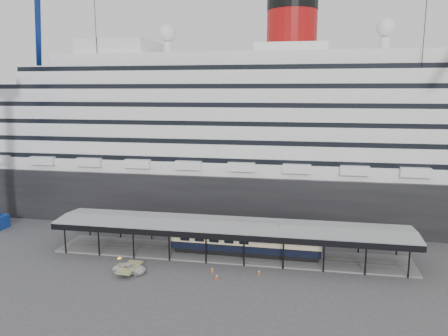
{
  "coord_description": "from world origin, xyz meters",
  "views": [
    {
      "loc": [
        11.12,
        -60.02,
        25.82
      ],
      "look_at": [
        -1.43,
        8.0,
        13.47
      ],
      "focal_mm": 35.0,
      "sensor_mm": 36.0,
      "label": 1
    }
  ],
  "objects": [
    {
      "name": "port_truck",
      "position": [
        -12.89,
        -4.46,
        0.64
      ],
      "size": [
        4.75,
        2.4,
        1.29
      ],
      "primitive_type": "imported",
      "rotation": [
        0.0,
        0.0,
        1.51
      ],
      "color": "silver",
      "rests_on": "ground"
    },
    {
      "name": "pullman_carriage",
      "position": [
        2.51,
        5.0,
        2.79
      ],
      "size": [
        23.54,
        3.43,
        23.06
      ],
      "rotation": [
        0.0,
        0.0,
        -0.02
      ],
      "color": "black",
      "rests_on": "ground"
    },
    {
      "name": "cruise_ship",
      "position": [
        0.05,
        32.0,
        18.35
      ],
      "size": [
        130.0,
        30.0,
        43.9
      ],
      "color": "black",
      "rests_on": "ground"
    },
    {
      "name": "traffic_cone_right",
      "position": [
        5.4,
        -1.7,
        0.37
      ],
      "size": [
        0.47,
        0.47,
        0.74
      ],
      "rotation": [
        0.0,
        0.0,
        0.3
      ],
      "color": "#E3490C",
      "rests_on": "ground"
    },
    {
      "name": "platform_canopy",
      "position": [
        0.0,
        5.0,
        2.36
      ],
      "size": [
        56.0,
        9.18,
        5.3
      ],
      "color": "slate",
      "rests_on": "ground"
    },
    {
      "name": "ground",
      "position": [
        0.0,
        0.0,
        0.0
      ],
      "size": [
        200.0,
        200.0,
        0.0
      ],
      "primitive_type": "plane",
      "color": "#3B3B3E",
      "rests_on": "ground"
    },
    {
      "name": "traffic_cone_left",
      "position": [
        -1.3,
        -2.01,
        0.37
      ],
      "size": [
        0.48,
        0.48,
        0.74
      ],
      "rotation": [
        0.0,
        0.0,
        0.31
      ],
      "color": "#E55B0C",
      "rests_on": "ground"
    },
    {
      "name": "traffic_cone_mid",
      "position": [
        -0.2,
        -4.27,
        0.39
      ],
      "size": [
        0.46,
        0.46,
        0.78
      ],
      "rotation": [
        0.0,
        0.0,
        -0.17
      ],
      "color": "red",
      "rests_on": "ground"
    }
  ]
}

